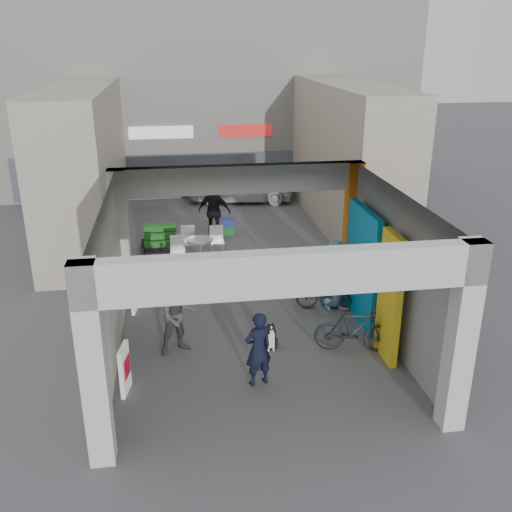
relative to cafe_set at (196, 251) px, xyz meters
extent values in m
plane|color=#515055|center=(1.06, -4.58, -0.35)|extent=(90.00, 90.00, 0.00)
cube|color=beige|center=(-1.94, -8.58, 1.40)|extent=(0.40, 0.40, 3.50)
cube|color=beige|center=(-1.94, -2.58, 1.40)|extent=(0.40, 0.40, 3.50)
cube|color=beige|center=(4.06, -8.58, 1.40)|extent=(0.40, 0.40, 3.50)
cube|color=orange|center=(4.06, -2.58, 1.40)|extent=(0.40, 0.40, 3.50)
plane|color=silver|center=(-1.94, -5.58, 1.40)|extent=(0.00, 6.40, 6.40)
plane|color=gray|center=(4.06, -5.58, 1.40)|extent=(0.00, 6.40, 6.40)
cube|color=#0B85BB|center=(3.76, -4.38, 1.05)|extent=(0.15, 2.00, 2.80)
cube|color=yellow|center=(3.76, -6.18, 1.05)|extent=(0.15, 1.00, 2.80)
plane|color=beige|center=(1.06, -5.58, 3.15)|extent=(6.40, 6.40, 0.00)
cube|color=beige|center=(1.06, -2.53, 2.80)|extent=(6.40, 0.30, 0.70)
cube|color=beige|center=(1.06, -8.63, 2.80)|extent=(6.40, 0.30, 0.70)
cube|color=silver|center=(1.06, -2.36, 2.75)|extent=(4.20, 0.05, 0.55)
cube|color=silver|center=(1.06, 9.42, 3.65)|extent=(18.00, 4.00, 8.00)
cube|color=#515966|center=(1.06, 7.37, 0.65)|extent=(16.20, 0.06, 1.80)
cube|color=white|center=(-0.94, 7.38, 2.45)|extent=(2.60, 0.06, 0.50)
cube|color=red|center=(2.56, 7.38, 2.45)|extent=(2.20, 0.06, 0.50)
cube|color=#A29987|center=(-3.44, 2.92, 2.15)|extent=(2.00, 9.00, 5.00)
cube|color=#A29987|center=(5.56, 2.92, 2.15)|extent=(2.00, 9.00, 5.00)
cylinder|color=gray|center=(-0.64, -2.10, 0.07)|extent=(0.09, 0.09, 0.83)
cylinder|color=gray|center=(0.92, -2.30, 0.09)|extent=(0.09, 0.09, 0.89)
cylinder|color=gray|center=(2.52, -2.11, 0.09)|extent=(0.09, 0.09, 0.89)
cube|color=silver|center=(-1.69, -6.69, 0.15)|extent=(0.18, 0.56, 1.00)
cube|color=red|center=(-1.65, -6.69, 0.20)|extent=(0.11, 0.39, 0.40)
cube|color=silver|center=(-1.69, -3.15, 0.15)|extent=(0.15, 0.56, 1.00)
cube|color=red|center=(-1.65, -3.15, 0.20)|extent=(0.09, 0.39, 0.40)
cylinder|color=#B5B5BA|center=(0.13, -0.31, 0.05)|extent=(0.07, 0.07, 0.80)
cylinder|color=#B5B5BA|center=(0.13, -0.31, -0.34)|extent=(0.49, 0.49, 0.02)
cylinder|color=#B5B5BA|center=(0.13, -0.31, 0.45)|extent=(0.78, 0.78, 0.06)
cube|color=#B5B5BA|center=(-0.54, -0.54, -0.10)|extent=(0.42, 0.42, 0.50)
cube|color=#B5B5BA|center=(-0.54, -0.34, 0.39)|extent=(0.42, 0.06, 0.50)
cube|color=#B5B5BA|center=(0.69, 0.24, -0.10)|extent=(0.42, 0.42, 0.50)
cube|color=#B5B5BA|center=(0.69, 0.44, 0.39)|extent=(0.42, 0.06, 0.50)
cube|color=#B5B5BA|center=(-0.20, 0.35, -0.10)|extent=(0.42, 0.42, 0.50)
cube|color=#B5B5BA|center=(-0.20, 0.55, 0.39)|extent=(0.42, 0.06, 0.50)
cube|color=black|center=(-1.06, 1.16, -0.20)|extent=(1.23, 0.62, 0.31)
cube|color=#1B5C1A|center=(-1.06, 1.01, -0.04)|extent=(1.03, 0.36, 0.19)
cube|color=#1B5C1A|center=(-1.06, 1.16, 0.16)|extent=(1.03, 0.36, 0.19)
cube|color=#1B5C1A|center=(-1.06, 1.31, 0.37)|extent=(1.03, 0.36, 0.19)
cube|color=#1B5C1A|center=(1.25, 2.42, -0.21)|extent=(0.48, 0.39, 0.28)
cube|color=navy|center=(1.25, 2.42, 0.07)|extent=(0.48, 0.39, 0.28)
cube|color=black|center=(1.37, -5.39, -0.23)|extent=(0.24, 0.32, 0.24)
cube|color=black|center=(1.37, -5.53, -0.05)|extent=(0.19, 0.16, 0.37)
cube|color=white|center=(1.37, -5.62, -0.09)|extent=(0.15, 0.03, 0.34)
cylinder|color=white|center=(1.31, -5.60, -0.21)|extent=(0.04, 0.04, 0.28)
cylinder|color=white|center=(1.42, -5.60, -0.21)|extent=(0.04, 0.04, 0.28)
sphere|color=black|center=(1.37, -5.55, 0.18)|extent=(0.19, 0.19, 0.19)
cube|color=white|center=(1.37, -5.65, 0.16)|extent=(0.08, 0.12, 0.06)
cone|color=black|center=(1.31, -5.51, 0.27)|extent=(0.07, 0.07, 0.08)
cone|color=black|center=(1.42, -5.51, 0.27)|extent=(0.07, 0.07, 0.08)
imported|color=black|center=(0.89, -6.79, 0.43)|extent=(0.66, 0.54, 1.56)
imported|color=#424245|center=(-0.62, -5.30, 0.52)|extent=(1.01, 0.89, 1.74)
imported|color=#527BA0|center=(3.32, -3.62, 0.54)|extent=(0.89, 0.60, 1.78)
imported|color=black|center=(0.76, 2.08, 0.60)|extent=(1.21, 0.83, 1.91)
imported|color=black|center=(3.17, -3.81, 0.09)|extent=(1.79, 1.05, 0.89)
imported|color=black|center=(3.17, -5.85, 0.17)|extent=(1.82, 0.91, 1.05)
imported|color=silver|center=(2.22, 6.58, 0.38)|extent=(4.44, 2.19, 1.46)
camera|label=1|loc=(-0.59, -16.38, 6.14)|focal=40.00mm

